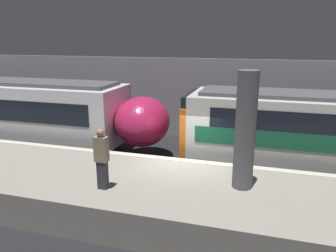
# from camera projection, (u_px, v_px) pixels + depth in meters

# --- Properties ---
(ground_plane) EXTENTS (120.00, 120.00, 0.00)m
(ground_plane) POSITION_uv_depth(u_px,v_px,m) (182.00, 185.00, 12.24)
(ground_plane) COLOR black
(platform) EXTENTS (40.00, 4.17, 1.08)m
(platform) POSITION_uv_depth(u_px,v_px,m) (166.00, 197.00, 10.17)
(platform) COLOR gray
(platform) RESTS_ON ground
(station_rear_barrier) EXTENTS (50.00, 0.15, 4.30)m
(station_rear_barrier) POSITION_uv_depth(u_px,v_px,m) (211.00, 99.00, 17.50)
(station_rear_barrier) COLOR #939399
(station_rear_barrier) RESTS_ON ground
(support_pillar_near) EXTENTS (0.59, 0.59, 3.43)m
(support_pillar_near) POSITION_uv_depth(u_px,v_px,m) (245.00, 131.00, 9.25)
(support_pillar_near) COLOR #56565B
(support_pillar_near) RESTS_ON platform
(person_waiting) EXTENTS (0.38, 0.24, 1.82)m
(person_waiting) POSITION_uv_depth(u_px,v_px,m) (102.00, 157.00, 9.34)
(person_waiting) COLOR #2D2D38
(person_waiting) RESTS_ON platform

